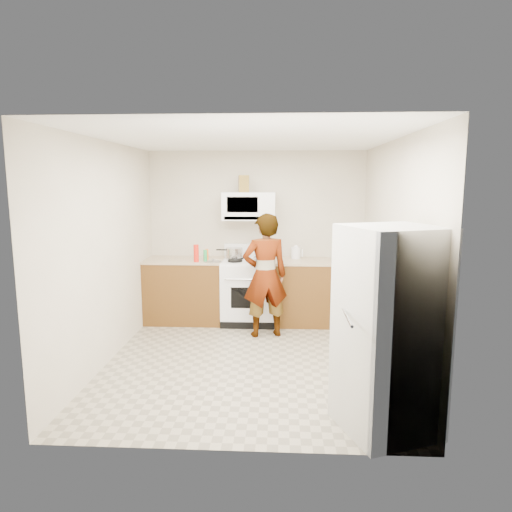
# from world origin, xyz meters

# --- Properties ---
(floor) EXTENTS (3.60, 3.60, 0.00)m
(floor) POSITION_xyz_m (0.00, 0.00, 0.00)
(floor) COLOR gray
(floor) RESTS_ON ground
(back_wall) EXTENTS (3.20, 0.02, 2.50)m
(back_wall) POSITION_xyz_m (0.00, 1.79, 1.25)
(back_wall) COLOR beige
(back_wall) RESTS_ON floor
(right_wall) EXTENTS (0.02, 3.60, 2.50)m
(right_wall) POSITION_xyz_m (1.59, 0.00, 1.25)
(right_wall) COLOR beige
(right_wall) RESTS_ON floor
(cabinet_left) EXTENTS (1.12, 0.62, 0.90)m
(cabinet_left) POSITION_xyz_m (-1.04, 1.49, 0.45)
(cabinet_left) COLOR brown
(cabinet_left) RESTS_ON floor
(counter_left) EXTENTS (1.14, 0.64, 0.03)m
(counter_left) POSITION_xyz_m (-1.04, 1.49, 0.92)
(counter_left) COLOR tan
(counter_left) RESTS_ON cabinet_left
(cabinet_right) EXTENTS (0.80, 0.62, 0.90)m
(cabinet_right) POSITION_xyz_m (0.68, 1.49, 0.45)
(cabinet_right) COLOR brown
(cabinet_right) RESTS_ON floor
(counter_right) EXTENTS (0.82, 0.64, 0.03)m
(counter_right) POSITION_xyz_m (0.68, 1.49, 0.92)
(counter_right) COLOR tan
(counter_right) RESTS_ON cabinet_right
(gas_range) EXTENTS (0.76, 0.65, 1.13)m
(gas_range) POSITION_xyz_m (-0.10, 1.48, 0.49)
(gas_range) COLOR white
(gas_range) RESTS_ON floor
(microwave) EXTENTS (0.76, 0.38, 0.40)m
(microwave) POSITION_xyz_m (-0.10, 1.61, 1.70)
(microwave) COLOR white
(microwave) RESTS_ON back_wall
(person) EXTENTS (0.68, 0.54, 1.65)m
(person) POSITION_xyz_m (0.16, 0.90, 0.82)
(person) COLOR tan
(person) RESTS_ON floor
(fridge) EXTENTS (0.91, 0.91, 1.70)m
(fridge) POSITION_xyz_m (1.24, -1.40, 0.85)
(fridge) COLOR silver
(fridge) RESTS_ON floor
(kettle) EXTENTS (0.14, 0.14, 0.17)m
(kettle) POSITION_xyz_m (0.59, 1.63, 1.02)
(kettle) COLOR white
(kettle) RESTS_ON counter_right
(jug) EXTENTS (0.16, 0.16, 0.24)m
(jug) POSITION_xyz_m (-0.17, 1.56, 2.02)
(jug) COLOR brown
(jug) RESTS_ON microwave
(saucepan) EXTENTS (0.29, 0.29, 0.13)m
(saucepan) POSITION_xyz_m (-0.31, 1.57, 1.02)
(saucepan) COLOR #BBBABF
(saucepan) RESTS_ON gas_range
(tray) EXTENTS (0.26, 0.18, 0.05)m
(tray) POSITION_xyz_m (0.09, 1.35, 0.96)
(tray) COLOR white
(tray) RESTS_ON gas_range
(bottle_spray) EXTENTS (0.08, 0.08, 0.24)m
(bottle_spray) POSITION_xyz_m (-0.82, 1.26, 1.06)
(bottle_spray) COLOR red
(bottle_spray) RESTS_ON counter_left
(bottle_hot_sauce) EXTENTS (0.05, 0.05, 0.16)m
(bottle_hot_sauce) POSITION_xyz_m (-0.70, 1.43, 1.01)
(bottle_hot_sauce) COLOR orange
(bottle_hot_sauce) RESTS_ON counter_left
(bottle_green_cap) EXTENTS (0.06, 0.06, 0.17)m
(bottle_green_cap) POSITION_xyz_m (-0.70, 1.30, 1.02)
(bottle_green_cap) COLOR green
(bottle_green_cap) RESTS_ON counter_left
(pot_lid) EXTENTS (0.30, 0.30, 0.01)m
(pot_lid) POSITION_xyz_m (-0.59, 1.28, 0.94)
(pot_lid) COLOR white
(pot_lid) RESTS_ON counter_left
(broom) EXTENTS (0.15, 0.24, 1.17)m
(broom) POSITION_xyz_m (1.55, 0.84, 0.59)
(broom) COLOR silver
(broom) RESTS_ON floor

